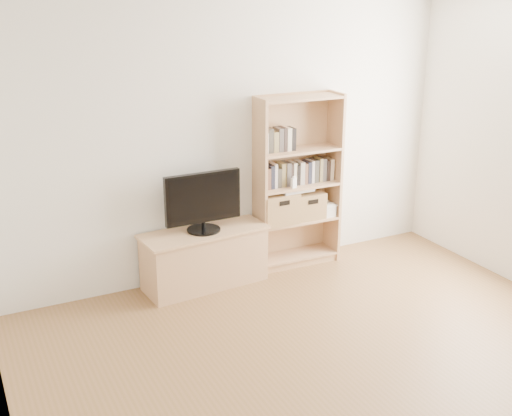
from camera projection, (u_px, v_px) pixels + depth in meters
floor at (390, 409)px, 4.23m from camera, size 4.50×5.00×0.01m
back_wall at (230, 140)px, 5.91m from camera, size 4.50×0.02×2.60m
left_wall at (3, 305)px, 2.85m from camera, size 0.02×5.00×2.60m
tv_stand at (205, 259)px, 5.92m from camera, size 1.15×0.51×0.51m
bookshelf at (298, 182)px, 6.21m from camera, size 0.85×0.32×1.69m
television at (203, 202)px, 5.74m from camera, size 0.71×0.06×0.56m
books_row_mid at (297, 173)px, 6.19m from camera, size 0.82×0.16×0.22m
books_row_upper at (280, 141)px, 6.01m from camera, size 0.37×0.14×0.19m
baby_monitor at (294, 183)px, 6.08m from camera, size 0.06×0.04×0.10m
basket_left at (277, 207)px, 6.19m from camera, size 0.37×0.30×0.30m
basket_right at (307, 205)px, 6.33m from camera, size 0.32×0.27×0.26m
laptop at (295, 189)px, 6.20m from camera, size 0.33×0.23×0.03m
magazine_stack at (323, 209)px, 6.43m from camera, size 0.17×0.24×0.11m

